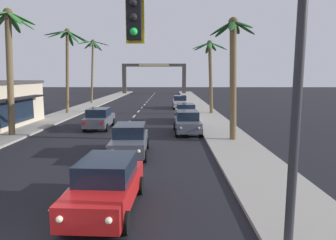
% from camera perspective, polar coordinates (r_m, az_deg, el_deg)
% --- Properties ---
extents(sidewalk_right, '(3.20, 110.00, 0.14)m').
position_cam_1_polar(sidewalk_right, '(26.84, 8.87, -0.79)').
color(sidewalk_right, '#9E998E').
rests_on(sidewalk_right, ground).
extents(sidewalk_left, '(3.20, 110.00, 0.14)m').
position_cam_1_polar(sidewalk_left, '(28.99, -23.29, -0.70)').
color(sidewalk_left, '#9E998E').
rests_on(sidewalk_left, ground).
extents(lane_markings, '(4.28, 89.61, 0.01)m').
position_cam_1_polar(lane_markings, '(27.09, -6.79, -0.81)').
color(lane_markings, silver).
rests_on(lane_markings, ground).
extents(traffic_signal_mast, '(11.21, 0.41, 6.76)m').
position_cam_1_polar(traffic_signal_mast, '(6.98, -5.41, 13.67)').
color(traffic_signal_mast, '#2D2D33').
rests_on(traffic_signal_mast, ground).
extents(sedan_lead_at_stop_bar, '(2.10, 4.51, 1.68)m').
position_cam_1_polar(sedan_lead_at_stop_bar, '(10.03, -11.53, -11.83)').
color(sedan_lead_at_stop_bar, red).
rests_on(sedan_lead_at_stop_bar, ground).
extents(sedan_third_in_queue, '(2.07, 4.50, 1.68)m').
position_cam_1_polar(sedan_third_in_queue, '(16.54, -7.21, -3.70)').
color(sedan_third_in_queue, '#4C515B').
rests_on(sedan_third_in_queue, ground).
extents(sedan_oncoming_far, '(1.95, 4.45, 1.68)m').
position_cam_1_polar(sedan_oncoming_far, '(25.26, -12.83, 0.33)').
color(sedan_oncoming_far, '#4C515B').
rests_on(sedan_oncoming_far, ground).
extents(sedan_parked_nearest_kerb, '(2.04, 4.49, 1.68)m').
position_cam_1_polar(sedan_parked_nearest_kerb, '(28.45, 3.35, 1.40)').
color(sedan_parked_nearest_kerb, silver).
rests_on(sedan_parked_nearest_kerb, ground).
extents(sedan_parked_mid_kerb, '(1.96, 4.46, 1.68)m').
position_cam_1_polar(sedan_parked_mid_kerb, '(40.25, 2.28, 3.44)').
color(sedan_parked_mid_kerb, silver).
rests_on(sedan_parked_mid_kerb, ground).
extents(sedan_parked_far_kerb, '(2.02, 4.48, 1.68)m').
position_cam_1_polar(sedan_parked_far_kerb, '(22.71, 3.65, -0.36)').
color(sedan_parked_far_kerb, '#4C515B').
rests_on(sedan_parked_far_kerb, ground).
extents(palm_left_second, '(3.79, 3.96, 8.80)m').
position_cam_1_polar(palm_left_second, '(23.80, -27.74, 11.09)').
color(palm_left_second, brown).
rests_on(palm_left_second, ground).
extents(palm_left_third, '(4.83, 4.66, 9.40)m').
position_cam_1_polar(palm_left_third, '(35.71, -18.46, 12.08)').
color(palm_left_third, brown).
rests_on(palm_left_third, ground).
extents(palm_left_farthest, '(4.46, 4.47, 9.71)m').
position_cam_1_polar(palm_left_farthest, '(48.12, -14.00, 11.50)').
color(palm_left_farthest, brown).
rests_on(palm_left_farthest, ground).
extents(palm_right_second, '(2.98, 3.01, 7.93)m').
position_cam_1_polar(palm_right_second, '(20.02, 12.19, 10.45)').
color(palm_right_second, brown).
rests_on(palm_right_second, ground).
extents(palm_right_third, '(4.00, 3.86, 8.16)m').
position_cam_1_polar(palm_right_third, '(34.27, 7.98, 10.59)').
color(palm_right_third, brown).
rests_on(palm_right_third, ground).
extents(town_gateway_arch, '(15.29, 0.90, 7.18)m').
position_cam_1_polar(town_gateway_arch, '(73.28, -2.64, 8.61)').
color(town_gateway_arch, '#423D38').
rests_on(town_gateway_arch, ground).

